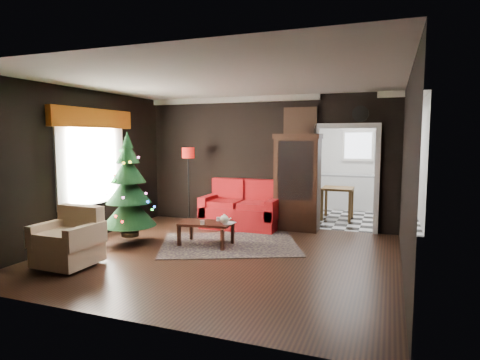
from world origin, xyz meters
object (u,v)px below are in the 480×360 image
at_px(loveseat, 241,204).
at_px(coffee_table, 206,233).
at_px(curio_cabinet, 297,184).
at_px(armchair, 68,236).
at_px(wall_clock, 361,114).
at_px(kitchen_table, 337,203).
at_px(floor_lamp, 189,187).
at_px(teapot, 224,219).
at_px(christmas_tree, 129,186).

distance_m(loveseat, coffee_table, 1.58).
distance_m(curio_cabinet, armchair, 4.48).
height_order(wall_clock, kitchen_table, wall_clock).
bearing_deg(coffee_table, wall_clock, 38.62).
distance_m(floor_lamp, teapot, 2.12).
height_order(christmas_tree, armchair, christmas_tree).
bearing_deg(wall_clock, kitchen_table, 113.75).
bearing_deg(teapot, floor_lamp, 134.79).
height_order(curio_cabinet, coffee_table, curio_cabinet).
xyz_separation_m(christmas_tree, teapot, (1.71, 0.36, -0.55)).
bearing_deg(coffee_table, teapot, -3.44).
xyz_separation_m(floor_lamp, coffee_table, (1.11, -1.46, -0.61)).
relative_size(wall_clock, kitchen_table, 0.43).
bearing_deg(teapot, loveseat, 99.60).
relative_size(loveseat, wall_clock, 5.31).
relative_size(christmas_tree, coffee_table, 2.02).
bearing_deg(teapot, armchair, -134.52).
xyz_separation_m(curio_cabinet, teapot, (-0.88, -1.79, -0.45)).
height_order(curio_cabinet, armchair, curio_cabinet).
distance_m(armchair, wall_clock, 5.71).
relative_size(loveseat, floor_lamp, 0.98).
relative_size(armchair, teapot, 4.66).
xyz_separation_m(curio_cabinet, floor_lamp, (-2.36, -0.31, -0.12)).
relative_size(loveseat, christmas_tree, 0.93).
relative_size(loveseat, armchair, 2.06).
bearing_deg(christmas_tree, coffee_table, 15.68).
bearing_deg(kitchen_table, teapot, -115.43).
height_order(loveseat, floor_lamp, floor_lamp).
distance_m(teapot, kitchen_table, 3.57).
distance_m(christmas_tree, armchair, 1.55).
xyz_separation_m(loveseat, curio_cabinet, (1.15, 0.22, 0.45)).
relative_size(floor_lamp, wall_clock, 5.42).
xyz_separation_m(armchair, coffee_table, (1.40, 1.81, -0.24)).
distance_m(christmas_tree, kitchen_table, 4.88).
xyz_separation_m(armchair, wall_clock, (3.84, 3.76, 1.92)).
height_order(curio_cabinet, christmas_tree, christmas_tree).
bearing_deg(coffee_table, curio_cabinet, 54.93).
distance_m(loveseat, teapot, 1.60).
xyz_separation_m(coffee_table, teapot, (0.36, -0.02, 0.29)).
xyz_separation_m(curio_cabinet, kitchen_table, (0.65, 1.43, -0.57)).
bearing_deg(kitchen_table, curio_cabinet, -114.44).
relative_size(coffee_table, kitchen_table, 1.20).
height_order(floor_lamp, wall_clock, wall_clock).
bearing_deg(wall_clock, curio_cabinet, -171.47).
bearing_deg(floor_lamp, kitchen_table, 30.01).
distance_m(christmas_tree, wall_clock, 4.64).
bearing_deg(armchair, kitchen_table, 58.14).
height_order(armchair, coffee_table, armchair).
xyz_separation_m(loveseat, floor_lamp, (-1.21, -0.09, 0.33)).
height_order(floor_lamp, coffee_table, floor_lamp).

